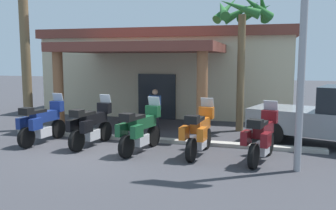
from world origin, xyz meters
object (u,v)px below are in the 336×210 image
at_px(motel_building, 173,70).
at_px(motorcycle_blue, 42,122).
at_px(palm_tree_near_portico, 243,23).
at_px(motorcycle_black, 91,125).
at_px(palm_tree_roadside, 24,7).
at_px(motorcycle_green, 140,129).
at_px(pedestrian, 155,107).
at_px(motorcycle_maroon, 262,137).
at_px(motorcycle_orange, 199,132).

xyz_separation_m(motel_building, motorcycle_blue, (-2.05, -8.99, -1.47)).
relative_size(motel_building, palm_tree_near_portico, 2.38).
distance_m(motel_building, motorcycle_black, 9.05).
xyz_separation_m(motorcycle_blue, motorcycle_black, (1.78, 0.06, 0.00)).
relative_size(motorcycle_blue, palm_tree_roadside, 0.33).
relative_size(motorcycle_black, motorcycle_green, 1.01).
bearing_deg(motorcycle_black, palm_tree_roadside, 72.16).
xyz_separation_m(motorcycle_green, palm_tree_near_portico, (2.60, 4.15, 3.45)).
bearing_deg(palm_tree_near_portico, pedestrian, -165.24).
relative_size(motorcycle_black, palm_tree_roadside, 0.33).
bearing_deg(motel_building, motorcycle_blue, -104.40).
xyz_separation_m(motorcycle_maroon, palm_tree_near_portico, (-0.97, 4.19, 3.45)).
bearing_deg(palm_tree_near_portico, motorcycle_blue, -147.19).
bearing_deg(motorcycle_black, motorcycle_maroon, -85.83).
relative_size(motorcycle_green, motorcycle_orange, 0.99).
distance_m(motorcycle_maroon, palm_tree_roadside, 10.05).
distance_m(motel_building, palm_tree_roadside, 8.62).
xyz_separation_m(motorcycle_green, motorcycle_maroon, (3.56, -0.04, 0.00)).
distance_m(pedestrian, palm_tree_near_portico, 4.63).
bearing_deg(motorcycle_orange, pedestrian, 42.27).
relative_size(motorcycle_black, pedestrian, 1.36).
relative_size(motorcycle_green, pedestrian, 1.35).
distance_m(motorcycle_black, motorcycle_orange, 3.56).
relative_size(motel_building, motorcycle_green, 5.79).
relative_size(motorcycle_orange, palm_tree_near_portico, 0.41).
distance_m(motorcycle_green, pedestrian, 3.37).
bearing_deg(motorcycle_orange, motel_building, 24.96).
distance_m(motorcycle_blue, motorcycle_maroon, 7.13).
distance_m(motorcycle_orange, palm_tree_roadside, 8.46).
bearing_deg(motorcycle_black, palm_tree_near_portico, -41.08).
xyz_separation_m(motel_building, motorcycle_maroon, (5.08, -9.21, -1.47)).
height_order(motorcycle_green, palm_tree_roadside, palm_tree_roadside).
height_order(pedestrian, palm_tree_near_portico, palm_tree_near_portico).
xyz_separation_m(motorcycle_black, motorcycle_maroon, (5.34, -0.28, 0.00)).
bearing_deg(palm_tree_near_portico, motel_building, 129.35).
xyz_separation_m(motorcycle_black, motorcycle_green, (1.78, -0.24, 0.00)).
xyz_separation_m(motorcycle_black, palm_tree_roadside, (-3.64, 1.69, 4.06)).
bearing_deg(motorcycle_orange, motorcycle_blue, 94.54).
relative_size(motorcycle_blue, pedestrian, 1.36).
xyz_separation_m(palm_tree_near_portico, palm_tree_roadside, (-8.01, -2.22, 0.61)).
xyz_separation_m(motorcycle_blue, palm_tree_near_portico, (6.16, 3.97, 3.45)).
relative_size(motorcycle_blue, palm_tree_near_portico, 0.41).
xyz_separation_m(motorcycle_blue, motorcycle_maroon, (7.12, -0.22, 0.00)).
bearing_deg(motorcycle_blue, palm_tree_roadside, 51.68).
relative_size(palm_tree_near_portico, palm_tree_roadside, 0.80).
height_order(motel_building, motorcycle_maroon, motel_building).
height_order(motel_building, palm_tree_near_portico, palm_tree_near_portico).
xyz_separation_m(motorcycle_maroon, palm_tree_roadside, (-8.98, 1.97, 4.06)).
relative_size(motel_building, motorcycle_blue, 5.75).
bearing_deg(palm_tree_roadside, palm_tree_near_portico, 15.47).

